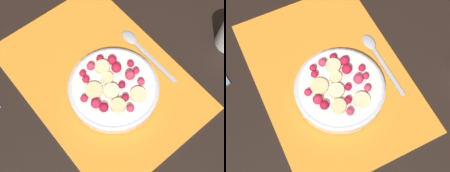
% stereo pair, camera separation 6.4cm
% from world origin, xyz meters
% --- Properties ---
extents(ground_plane, '(3.00, 3.00, 0.00)m').
position_xyz_m(ground_plane, '(0.00, 0.00, 0.00)').
color(ground_plane, black).
extents(placemat, '(0.45, 0.31, 0.01)m').
position_xyz_m(placemat, '(0.00, 0.00, 0.00)').
color(placemat, orange).
rests_on(placemat, ground_plane).
extents(fruit_bowl, '(0.19, 0.19, 0.05)m').
position_xyz_m(fruit_bowl, '(-0.05, 0.00, 0.02)').
color(fruit_bowl, silver).
rests_on(fruit_bowl, placemat).
extents(spoon, '(0.17, 0.03, 0.01)m').
position_xyz_m(spoon, '(0.01, -0.12, 0.01)').
color(spoon, '#B2B2B7').
rests_on(spoon, placemat).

